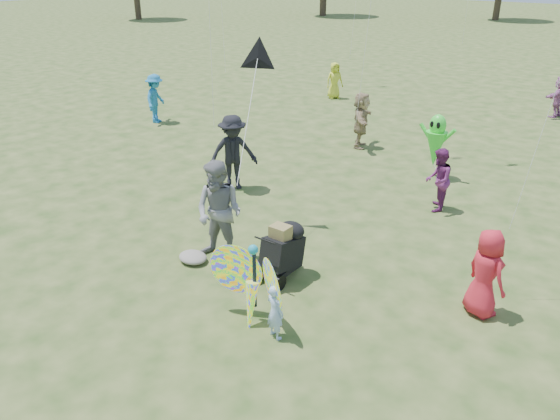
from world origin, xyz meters
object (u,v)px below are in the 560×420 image
at_px(crowd_b, 233,153).
at_px(crowd_d, 361,120).
at_px(adult_man, 219,212).
at_px(jogging_stroller, 284,248).
at_px(crowd_i, 156,99).
at_px(crowd_e, 438,180).
at_px(butterfly_kite, 253,286).
at_px(crowd_a, 486,273).
at_px(child_girl, 275,312).
at_px(alien_kite, 436,143).
at_px(crowd_g, 335,80).
at_px(crowd_j, 559,97).

height_order(crowd_b, crowd_d, crowd_b).
xyz_separation_m(adult_man, jogging_stroller, (1.39, 0.25, -0.39)).
bearing_deg(crowd_i, crowd_d, -100.59).
bearing_deg(crowd_i, crowd_e, -121.44).
bearing_deg(crowd_e, butterfly_kite, -23.53).
bearing_deg(crowd_e, crowd_b, -85.95).
bearing_deg(crowd_a, crowd_e, -27.62).
bearing_deg(adult_man, child_girl, -38.93).
bearing_deg(crowd_b, crowd_a, -67.14).
distance_m(crowd_i, alien_kite, 10.22).
bearing_deg(jogging_stroller, alien_kite, 88.78).
height_order(butterfly_kite, alien_kite, alien_kite).
height_order(adult_man, crowd_b, adult_man).
relative_size(crowd_d, crowd_e, 1.16).
xyz_separation_m(child_girl, crowd_d, (-4.07, 9.04, 0.40)).
relative_size(jogging_stroller, butterfly_kite, 0.63).
distance_m(crowd_g, crowd_j, 8.62).
bearing_deg(child_girl, crowd_a, -118.11).
xyz_separation_m(crowd_i, butterfly_kite, (10.77, -6.76, -0.20)).
distance_m(crowd_j, alien_kite, 8.90).
height_order(child_girl, alien_kite, alien_kite).
xyz_separation_m(child_girl, crowd_b, (-4.74, 4.03, 0.50)).
relative_size(jogging_stroller, alien_kite, 0.63).
height_order(crowd_a, crowd_i, crowd_i).
bearing_deg(jogging_stroller, crowd_b, 143.10).
relative_size(crowd_b, butterfly_kite, 1.11).
xyz_separation_m(jogging_stroller, alien_kite, (-0.13, 6.54, 0.36)).
height_order(crowd_b, jogging_stroller, crowd_b).
height_order(adult_man, crowd_d, adult_man).
distance_m(crowd_g, crowd_i, 7.77).
distance_m(crowd_e, crowd_j, 10.79).
xyz_separation_m(child_girl, butterfly_kite, (-0.53, 0.09, 0.20)).
bearing_deg(crowd_i, jogging_stroller, -145.10).
xyz_separation_m(crowd_d, crowd_j, (3.74, 7.82, -0.11)).
height_order(crowd_e, crowd_g, crowd_g).
bearing_deg(butterfly_kite, child_girl, -9.14).
bearing_deg(crowd_a, crowd_i, 10.26).
height_order(crowd_j, jogging_stroller, crowd_j).
xyz_separation_m(child_girl, crowd_g, (-8.50, 14.10, 0.28)).
bearing_deg(crowd_j, alien_kite, 2.78).
bearing_deg(crowd_b, alien_kite, -8.16).
xyz_separation_m(child_girl, crowd_j, (-0.34, 16.86, 0.29)).
xyz_separation_m(adult_man, crowd_j, (2.06, 15.65, -0.25)).
height_order(child_girl, crowd_d, crowd_d).
height_order(crowd_b, alien_kite, crowd_b).
height_order(crowd_g, butterfly_kite, crowd_g).
distance_m(child_girl, crowd_d, 9.92).
xyz_separation_m(crowd_a, crowd_b, (-6.97, 1.38, 0.20)).
bearing_deg(adult_man, jogging_stroller, -1.99).
xyz_separation_m(crowd_e, crowd_i, (-11.14, 0.78, 0.12)).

